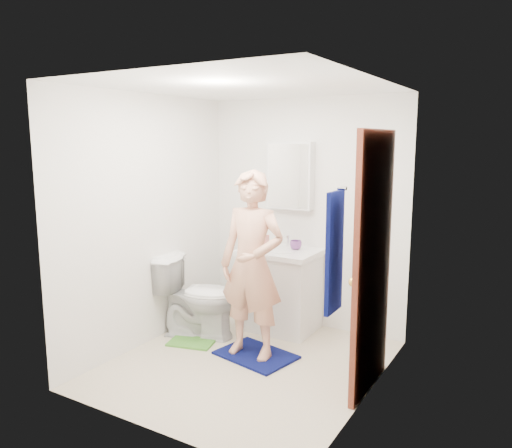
{
  "coord_description": "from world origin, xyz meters",
  "views": [
    {
      "loc": [
        2.19,
        -3.54,
        1.97
      ],
      "look_at": [
        -0.04,
        0.25,
        1.23
      ],
      "focal_mm": 35.0,
      "sensor_mm": 36.0,
      "label": 1
    }
  ],
  "objects": [
    {
      "name": "door",
      "position": [
        1.07,
        0.15,
        1.02
      ],
      "size": [
        0.05,
        0.8,
        2.05
      ],
      "primitive_type": "cube",
      "color": "brown",
      "rests_on": "ground"
    },
    {
      "name": "sink_basin",
      "position": [
        -0.15,
        0.91,
        0.84
      ],
      "size": [
        0.4,
        0.4,
        0.03
      ],
      "primitive_type": "cylinder",
      "color": "white",
      "rests_on": "countertop"
    },
    {
      "name": "soap_dispenser",
      "position": [
        -0.33,
        0.88,
        0.95
      ],
      "size": [
        0.1,
        0.1,
        0.21
      ],
      "primitive_type": "imported",
      "rotation": [
        0.0,
        0.0,
        0.1
      ],
      "color": "#CE6D60",
      "rests_on": "countertop"
    },
    {
      "name": "wall_right",
      "position": [
        1.11,
        0.0,
        1.2
      ],
      "size": [
        0.02,
        2.4,
        2.4
      ],
      "primitive_type": "cube",
      "color": "white",
      "rests_on": "ground"
    },
    {
      "name": "toothbrush_cup",
      "position": [
        -0.01,
        1.0,
        0.9
      ],
      "size": [
        0.15,
        0.15,
        0.1
      ],
      "primitive_type": "imported",
      "rotation": [
        0.0,
        0.0,
        -0.29
      ],
      "color": "#753F8B",
      "rests_on": "countertop"
    },
    {
      "name": "ceiling",
      "position": [
        0.0,
        0.0,
        2.41
      ],
      "size": [
        2.2,
        2.4,
        0.02
      ],
      "primitive_type": "cube",
      "color": "white",
      "rests_on": "ground"
    },
    {
      "name": "wall_front",
      "position": [
        0.0,
        -1.21,
        1.2
      ],
      "size": [
        2.2,
        0.02,
        2.4
      ],
      "primitive_type": "cube",
      "color": "white",
      "rests_on": "ground"
    },
    {
      "name": "medicine_cabinet",
      "position": [
        -0.15,
        1.14,
        1.6
      ],
      "size": [
        0.5,
        0.12,
        0.7
      ],
      "primitive_type": "cube",
      "color": "white",
      "rests_on": "wall_back"
    },
    {
      "name": "towel",
      "position": [
        1.03,
        -0.57,
        1.25
      ],
      "size": [
        0.03,
        0.24,
        0.8
      ],
      "primitive_type": "cube",
      "color": "#080E4E",
      "rests_on": "wall_right"
    },
    {
      "name": "faucet",
      "position": [
        -0.15,
        1.09,
        0.91
      ],
      "size": [
        0.03,
        0.03,
        0.12
      ],
      "primitive_type": "cylinder",
      "color": "silver",
      "rests_on": "countertop"
    },
    {
      "name": "countertop",
      "position": [
        -0.15,
        0.91,
        0.83
      ],
      "size": [
        0.79,
        0.59,
        0.05
      ],
      "primitive_type": "cube",
      "color": "white",
      "rests_on": "vanity_cabinet"
    },
    {
      "name": "wall_back",
      "position": [
        0.0,
        1.21,
        1.2
      ],
      "size": [
        2.2,
        0.02,
        2.4
      ],
      "primitive_type": "cube",
      "color": "white",
      "rests_on": "ground"
    },
    {
      "name": "wall_left",
      "position": [
        -1.11,
        0.0,
        1.2
      ],
      "size": [
        0.02,
        2.4,
        2.4
      ],
      "primitive_type": "cube",
      "color": "white",
      "rests_on": "ground"
    },
    {
      "name": "green_rug",
      "position": [
        -0.71,
        0.16,
        0.01
      ],
      "size": [
        0.51,
        0.46,
        0.02
      ],
      "primitive_type": "cube",
      "rotation": [
        0.0,
        0.0,
        0.25
      ],
      "color": "#4E9832",
      "rests_on": "floor"
    },
    {
      "name": "vanity_cabinet",
      "position": [
        -0.15,
        0.91,
        0.4
      ],
      "size": [
        0.75,
        0.55,
        0.8
      ],
      "primitive_type": "cube",
      "color": "white",
      "rests_on": "floor"
    },
    {
      "name": "toilet",
      "position": [
        -0.76,
        0.33,
        0.41
      ],
      "size": [
        0.91,
        0.67,
        0.83
      ],
      "primitive_type": "imported",
      "rotation": [
        0.0,
        0.0,
        1.86
      ],
      "color": "white",
      "rests_on": "floor"
    },
    {
      "name": "towel_hook",
      "position": [
        1.07,
        -0.57,
        1.67
      ],
      "size": [
        0.06,
        0.02,
        0.02
      ],
      "primitive_type": "cylinder",
      "rotation": [
        0.0,
        1.57,
        0.0
      ],
      "color": "silver",
      "rests_on": "wall_right"
    },
    {
      "name": "bath_mat",
      "position": [
        -0.01,
        0.19,
        0.01
      ],
      "size": [
        0.77,
        0.62,
        0.02
      ],
      "primitive_type": "cube",
      "rotation": [
        0.0,
        0.0,
        -0.21
      ],
      "color": "#080E4E",
      "rests_on": "floor"
    },
    {
      "name": "floor",
      "position": [
        0.0,
        0.0,
        -0.01
      ],
      "size": [
        2.2,
        2.4,
        0.02
      ],
      "primitive_type": "cube",
      "color": "beige",
      "rests_on": "ground"
    },
    {
      "name": "man",
      "position": [
        -0.04,
        0.17,
        0.87
      ],
      "size": [
        0.64,
        0.43,
        1.69
      ],
      "primitive_type": "imported",
      "rotation": [
        0.0,
        0.0,
        0.05
      ],
      "color": "#E3A17F",
      "rests_on": "bath_mat"
    },
    {
      "name": "mirror_panel",
      "position": [
        -0.15,
        1.08,
        1.6
      ],
      "size": [
        0.46,
        0.01,
        0.66
      ],
      "primitive_type": "cube",
      "color": "white",
      "rests_on": "wall_back"
    },
    {
      "name": "door_knob",
      "position": [
        1.03,
        -0.17,
        0.95
      ],
      "size": [
        0.07,
        0.07,
        0.07
      ],
      "primitive_type": "sphere",
      "color": "gold",
      "rests_on": "door"
    }
  ]
}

